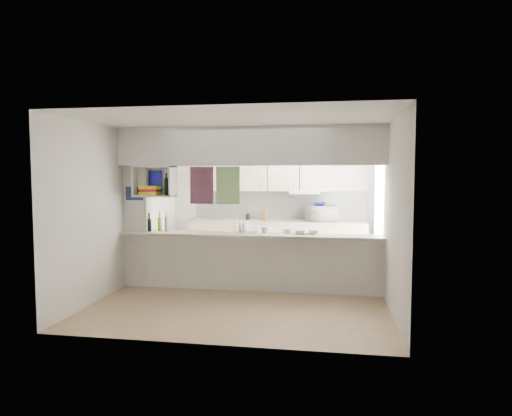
% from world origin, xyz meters
% --- Properties ---
extents(floor, '(4.80, 4.80, 0.00)m').
position_xyz_m(floor, '(0.00, 0.00, 0.00)').
color(floor, '#967457').
rests_on(floor, ground).
extents(ceiling, '(4.80, 4.80, 0.00)m').
position_xyz_m(ceiling, '(0.00, 0.00, 2.60)').
color(ceiling, white).
rests_on(ceiling, wall_back).
extents(wall_back, '(4.20, 0.00, 4.20)m').
position_xyz_m(wall_back, '(0.00, 2.40, 1.30)').
color(wall_back, silver).
rests_on(wall_back, floor).
extents(wall_left, '(0.00, 4.80, 4.80)m').
position_xyz_m(wall_left, '(-2.10, 0.00, 1.30)').
color(wall_left, silver).
rests_on(wall_left, floor).
extents(wall_right, '(0.00, 4.80, 4.80)m').
position_xyz_m(wall_right, '(2.10, 0.00, 1.30)').
color(wall_right, silver).
rests_on(wall_right, floor).
extents(servery_partition, '(4.20, 0.50, 2.60)m').
position_xyz_m(servery_partition, '(-0.17, 0.00, 1.66)').
color(servery_partition, silver).
rests_on(servery_partition, floor).
extents(cubby_shelf, '(0.65, 0.35, 0.50)m').
position_xyz_m(cubby_shelf, '(-1.57, -0.06, 1.71)').
color(cubby_shelf, white).
rests_on(cubby_shelf, bulkhead).
extents(kitchen_run, '(3.60, 0.63, 2.24)m').
position_xyz_m(kitchen_run, '(0.16, 2.14, 0.83)').
color(kitchen_run, beige).
rests_on(kitchen_run, floor).
extents(microwave, '(0.67, 0.55, 0.32)m').
position_xyz_m(microwave, '(1.09, 2.07, 1.08)').
color(microwave, white).
rests_on(microwave, bench_top).
extents(bowl, '(0.27, 0.27, 0.07)m').
position_xyz_m(bowl, '(1.06, 2.03, 1.27)').
color(bowl, '#0D0F8F').
rests_on(bowl, microwave).
extents(dish_rack, '(0.37, 0.28, 0.20)m').
position_xyz_m(dish_rack, '(-0.07, 0.05, 1.00)').
color(dish_rack, silver).
rests_on(dish_rack, breakfast_bar).
extents(cup, '(0.14, 0.14, 0.09)m').
position_xyz_m(cup, '(0.25, -0.06, 0.98)').
color(cup, white).
rests_on(cup, dish_rack).
extents(wine_bottles, '(0.37, 0.15, 0.34)m').
position_xyz_m(wine_bottles, '(-1.53, 0.01, 1.04)').
color(wine_bottles, black).
rests_on(wine_bottles, breakfast_bar).
extents(plastic_tubs, '(0.55, 0.22, 0.07)m').
position_xyz_m(plastic_tubs, '(0.78, 0.10, 0.95)').
color(plastic_tubs, silver).
rests_on(plastic_tubs, breakfast_bar).
extents(utensil_jar, '(0.09, 0.09, 0.13)m').
position_xyz_m(utensil_jar, '(-0.42, 2.15, 0.98)').
color(utensil_jar, black).
rests_on(utensil_jar, bench_top).
extents(knife_block, '(0.13, 0.11, 0.22)m').
position_xyz_m(knife_block, '(-0.08, 2.18, 1.03)').
color(knife_block, brown).
rests_on(knife_block, bench_top).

